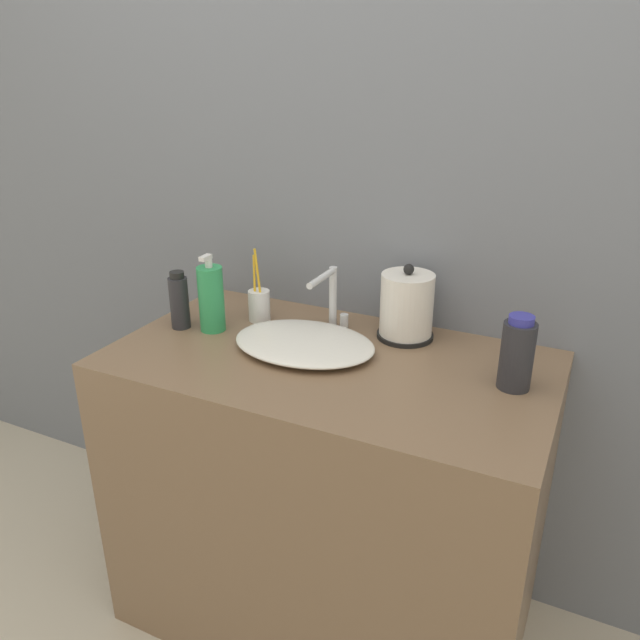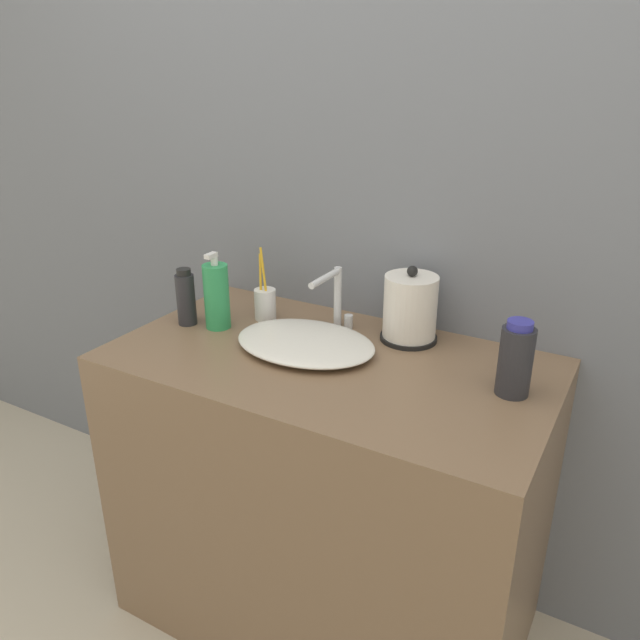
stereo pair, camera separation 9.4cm
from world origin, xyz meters
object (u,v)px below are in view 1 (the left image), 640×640
(lotion_bottle, at_px, (211,298))
(toothbrush_cup, at_px, (259,305))
(shampoo_bottle, at_px, (517,354))
(mouthwash_bottle, at_px, (179,301))
(electric_kettle, at_px, (407,308))
(faucet, at_px, (331,295))

(lotion_bottle, bearing_deg, toothbrush_cup, 54.72)
(toothbrush_cup, bearing_deg, shampoo_bottle, -7.06)
(lotion_bottle, bearing_deg, shampoo_bottle, 1.75)
(shampoo_bottle, bearing_deg, lotion_bottle, -178.25)
(mouthwash_bottle, bearing_deg, shampoo_bottle, 3.09)
(electric_kettle, bearing_deg, shampoo_bottle, -26.96)
(toothbrush_cup, height_order, mouthwash_bottle, toothbrush_cup)
(faucet, bearing_deg, electric_kettle, 9.47)
(faucet, xyz_separation_m, shampoo_bottle, (0.52, -0.13, -0.02))
(faucet, xyz_separation_m, toothbrush_cup, (-0.21, -0.03, -0.05))
(faucet, distance_m, toothbrush_cup, 0.22)
(electric_kettle, relative_size, lotion_bottle, 0.95)
(shampoo_bottle, relative_size, mouthwash_bottle, 1.08)
(faucet, relative_size, lotion_bottle, 0.79)
(faucet, relative_size, electric_kettle, 0.83)
(electric_kettle, relative_size, toothbrush_cup, 0.95)
(faucet, bearing_deg, toothbrush_cup, -170.62)
(electric_kettle, bearing_deg, toothbrush_cup, -170.58)
(electric_kettle, height_order, lotion_bottle, lotion_bottle)
(faucet, distance_m, lotion_bottle, 0.33)
(toothbrush_cup, bearing_deg, mouthwash_bottle, -141.13)
(electric_kettle, xyz_separation_m, lotion_bottle, (-0.50, -0.18, 0.01))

